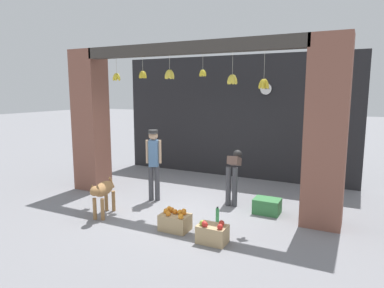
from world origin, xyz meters
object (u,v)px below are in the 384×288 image
worker_stooping (234,170)px  produce_box_green (267,206)px  fruit_crate_apples (212,233)px  water_bottle (217,215)px  fruit_crate_oranges (175,221)px  wall_clock (266,89)px  shopkeeper (154,160)px  dog (103,191)px

worker_stooping → produce_box_green: size_ratio=2.14×
fruit_crate_apples → water_bottle: 0.89m
worker_stooping → fruit_crate_oranges: 2.01m
worker_stooping → wall_clock: (0.09, 2.17, 1.74)m
worker_stooping → fruit_crate_apples: bearing=-88.8°
shopkeeper → fruit_crate_apples: size_ratio=3.35×
water_bottle → fruit_crate_oranges: bearing=-128.3°
water_bottle → wall_clock: bearing=90.5°
fruit_crate_oranges → dog: bearing=-179.3°
fruit_crate_apples → produce_box_green: 1.78m
fruit_crate_oranges → wall_clock: bearing=83.0°
shopkeeper → produce_box_green: shopkeeper is taller
produce_box_green → shopkeeper: bearing=-172.8°
worker_stooping → wall_clock: wall_clock is taller
fruit_crate_oranges → water_bottle: (0.53, 0.67, -0.03)m
shopkeeper → wall_clock: size_ratio=4.96×
shopkeeper → produce_box_green: (2.46, 0.31, -0.78)m
fruit_crate_oranges → wall_clock: size_ratio=1.58×
fruit_crate_apples → dog: bearing=176.1°
dog → wall_clock: bearing=137.3°
dog → wall_clock: 4.98m
worker_stooping → shopkeeper: bearing=-167.4°
dog → produce_box_green: dog is taller
fruit_crate_oranges → fruit_crate_apples: fruit_crate_apples is taller
worker_stooping → fruit_crate_oranges: bearing=-111.4°
shopkeeper → wall_clock: 3.65m
shopkeeper → dog: bearing=50.5°
fruit_crate_apples → produce_box_green: (0.45, 1.72, -0.01)m
fruit_crate_apples → wall_clock: wall_clock is taller
worker_stooping → produce_box_green: (0.83, -0.34, -0.58)m
shopkeeper → worker_stooping: shopkeeper is taller
dog → worker_stooping: (2.00, 1.90, 0.23)m
wall_clock → worker_stooping: bearing=-92.3°
water_bottle → shopkeeper: bearing=162.2°
fruit_crate_apples → shopkeeper: bearing=144.9°
dog → worker_stooping: 2.77m
produce_box_green → water_bottle: 1.13m
fruit_crate_oranges → wall_clock: wall_clock is taller
dog → produce_box_green: (2.83, 1.56, -0.36)m
fruit_crate_apples → produce_box_green: size_ratio=0.92×
water_bottle → wall_clock: 4.11m
shopkeeper → worker_stooping: 1.77m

